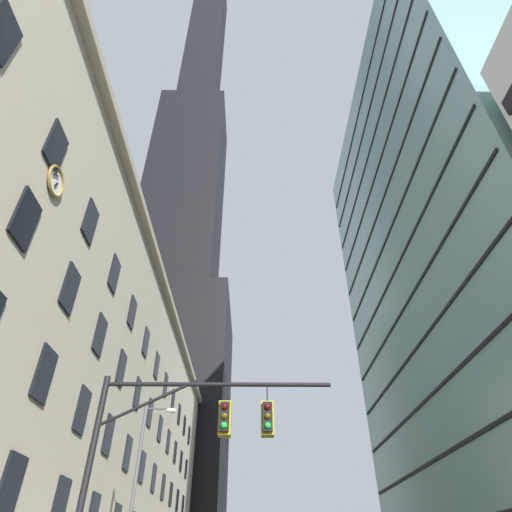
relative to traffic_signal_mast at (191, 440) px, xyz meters
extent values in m
cube|color=#B2A88E|center=(-14.75, 23.64, 7.40)|extent=(15.70, 68.25, 24.42)
cube|color=#9E937A|center=(-6.65, 23.64, 18.91)|extent=(0.70, 68.25, 0.60)
cube|color=black|center=(-6.85, 3.52, -0.80)|extent=(0.14, 1.40, 2.20)
cube|color=black|center=(-6.85, 8.52, -0.80)|extent=(0.14, 1.40, 2.20)
cube|color=black|center=(-6.85, 3.52, 3.40)|extent=(0.14, 1.40, 2.20)
cube|color=black|center=(-6.85, 8.52, 3.40)|extent=(0.14, 1.40, 2.20)
cube|color=black|center=(-6.85, 13.52, 3.40)|extent=(0.14, 1.40, 2.20)
cube|color=black|center=(-6.85, 18.52, 3.40)|extent=(0.14, 1.40, 2.20)
cube|color=black|center=(-6.85, 23.52, 3.40)|extent=(0.14, 1.40, 2.20)
cube|color=black|center=(-6.85, 28.52, 3.40)|extent=(0.14, 1.40, 2.20)
cube|color=black|center=(-6.85, 33.52, 3.40)|extent=(0.14, 1.40, 2.20)
cube|color=black|center=(-6.85, 38.52, 3.40)|extent=(0.14, 1.40, 2.20)
cube|color=black|center=(-6.85, 43.52, 3.40)|extent=(0.14, 1.40, 2.20)
cube|color=black|center=(-6.85, 48.52, 3.40)|extent=(0.14, 1.40, 2.20)
cube|color=black|center=(-6.85, -1.48, 7.60)|extent=(0.14, 1.40, 2.20)
cube|color=black|center=(-6.85, 3.52, 7.60)|extent=(0.14, 1.40, 2.20)
cube|color=black|center=(-6.85, 8.52, 7.60)|extent=(0.14, 1.40, 2.20)
cube|color=black|center=(-6.85, 13.52, 7.60)|extent=(0.14, 1.40, 2.20)
cube|color=black|center=(-6.85, 18.52, 7.60)|extent=(0.14, 1.40, 2.20)
cube|color=black|center=(-6.85, 23.52, 7.60)|extent=(0.14, 1.40, 2.20)
cube|color=black|center=(-6.85, 28.52, 7.60)|extent=(0.14, 1.40, 2.20)
cube|color=black|center=(-6.85, 33.52, 7.60)|extent=(0.14, 1.40, 2.20)
cube|color=black|center=(-6.85, 38.52, 7.60)|extent=(0.14, 1.40, 2.20)
cube|color=black|center=(-6.85, 43.52, 7.60)|extent=(0.14, 1.40, 2.20)
cube|color=black|center=(-6.85, 48.52, 7.60)|extent=(0.14, 1.40, 2.20)
cube|color=black|center=(-6.85, -6.48, 11.80)|extent=(0.14, 1.40, 2.20)
cube|color=black|center=(-6.85, -1.48, 11.80)|extent=(0.14, 1.40, 2.20)
cube|color=black|center=(-6.85, 3.52, 11.80)|extent=(0.14, 1.40, 2.20)
cube|color=black|center=(-6.85, 8.52, 11.80)|extent=(0.14, 1.40, 2.20)
cube|color=black|center=(-6.85, 13.52, 11.80)|extent=(0.14, 1.40, 2.20)
cube|color=black|center=(-6.85, 18.52, 11.80)|extent=(0.14, 1.40, 2.20)
cube|color=black|center=(-6.85, 23.52, 11.80)|extent=(0.14, 1.40, 2.20)
cube|color=black|center=(-6.85, 28.52, 11.80)|extent=(0.14, 1.40, 2.20)
cube|color=black|center=(-6.85, 33.52, 11.80)|extent=(0.14, 1.40, 2.20)
cube|color=black|center=(-6.85, 38.52, 11.80)|extent=(0.14, 1.40, 2.20)
cube|color=black|center=(-6.85, 43.52, 11.80)|extent=(0.14, 1.40, 2.20)
cube|color=black|center=(-6.85, 48.52, 11.80)|extent=(0.14, 1.40, 2.20)
torus|color=olive|center=(-6.78, -0.66, 10.51)|extent=(0.13, 1.43, 1.43)
cylinder|color=silver|center=(-6.82, -0.66, 10.51)|extent=(0.05, 1.24, 1.24)
cube|color=black|center=(-6.75, -0.60, 10.36)|extent=(0.03, 0.21, 0.37)
cube|color=black|center=(-6.75, -0.87, 10.66)|extent=(0.03, 0.47, 0.37)
cube|color=black|center=(-16.39, 69.67, 19.17)|extent=(26.75, 26.75, 47.94)
cube|color=black|center=(-16.39, 69.67, 78.00)|extent=(18.73, 18.73, 69.73)
cube|color=black|center=(-16.39, 69.67, 156.44)|extent=(12.04, 12.04, 87.16)
cube|color=gray|center=(22.34, 18.75, 21.47)|extent=(14.48, 35.99, 52.55)
cube|color=black|center=(15.06, 18.75, 3.20)|extent=(0.12, 34.99, 0.24)
cube|color=black|center=(15.06, 18.75, 7.20)|extent=(0.12, 34.99, 0.24)
cube|color=black|center=(15.06, 18.75, 11.20)|extent=(0.12, 34.99, 0.24)
cube|color=black|center=(15.06, 18.75, 15.20)|extent=(0.12, 34.99, 0.24)
cube|color=black|center=(15.06, 18.75, 19.20)|extent=(0.12, 34.99, 0.24)
cube|color=black|center=(15.06, 18.75, 23.20)|extent=(0.12, 34.99, 0.24)
cube|color=black|center=(15.06, 18.75, 27.20)|extent=(0.12, 34.99, 0.24)
cube|color=black|center=(15.06, 18.75, 31.20)|extent=(0.12, 34.99, 0.24)
cube|color=black|center=(15.06, 18.75, 35.20)|extent=(0.12, 34.99, 0.24)
cube|color=black|center=(15.06, 18.75, 39.20)|extent=(0.12, 34.99, 0.24)
cube|color=black|center=(15.06, 18.75, 43.20)|extent=(0.12, 34.99, 0.24)
cylinder|color=black|center=(-2.94, -0.05, -1.35)|extent=(0.20, 0.20, 6.61)
cylinder|color=black|center=(0.75, -0.05, 1.71)|extent=(7.37, 0.14, 0.14)
cylinder|color=black|center=(-1.46, -0.05, 1.11)|extent=(3.03, 0.10, 1.53)
cylinder|color=black|center=(0.99, -0.05, 1.41)|extent=(0.04, 0.04, 0.60)
cube|color=black|center=(0.99, -0.05, 0.66)|extent=(0.30, 0.30, 0.90)
cube|color=olive|center=(0.99, 0.12, 0.66)|extent=(0.40, 0.40, 1.04)
sphere|color=#450808|center=(0.99, -0.21, 0.94)|extent=(0.20, 0.20, 0.20)
sphere|color=#4B3A08|center=(0.99, -0.21, 0.66)|extent=(0.20, 0.20, 0.20)
sphere|color=green|center=(0.99, -0.21, 0.38)|extent=(0.20, 0.20, 0.20)
cylinder|color=black|center=(2.34, -0.05, 1.41)|extent=(0.04, 0.04, 0.60)
cube|color=black|center=(2.34, -0.05, 0.66)|extent=(0.30, 0.30, 0.90)
cube|color=olive|center=(2.34, 0.12, 0.66)|extent=(0.40, 0.40, 1.04)
sphere|color=#450808|center=(2.34, -0.21, 0.94)|extent=(0.20, 0.20, 0.20)
sphere|color=#4B3A08|center=(2.34, -0.21, 0.66)|extent=(0.20, 0.20, 0.20)
sphere|color=green|center=(2.34, -0.21, 0.38)|extent=(0.20, 0.20, 0.20)
cylinder|color=#47474C|center=(-4.09, 10.60, -0.20)|extent=(0.18, 0.18, 8.91)
cylinder|color=#47474C|center=(-3.39, 10.60, 4.10)|extent=(1.41, 0.10, 0.10)
ellipsoid|color=#EFE5C6|center=(-2.68, 10.60, 4.00)|extent=(0.56, 0.32, 0.24)
camera|label=1|loc=(1.85, -13.90, -3.22)|focal=30.09mm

